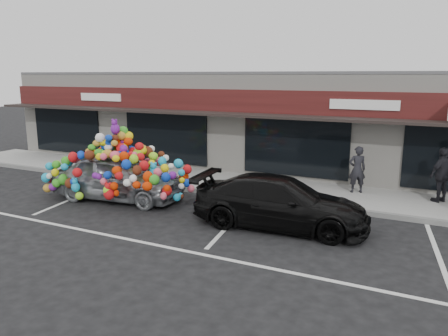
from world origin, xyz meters
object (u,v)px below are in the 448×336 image
at_px(black_sedan, 280,202).
at_px(pedestrian_a, 357,169).
at_px(pedestrian_c, 442,175).
at_px(toy_car, 118,172).

height_order(black_sedan, pedestrian_a, pedestrian_a).
bearing_deg(pedestrian_a, black_sedan, 45.10).
distance_m(pedestrian_a, pedestrian_c, 2.65).
xyz_separation_m(pedestrian_a, pedestrian_c, (2.64, 0.02, 0.07)).
distance_m(black_sedan, pedestrian_c, 5.78).
distance_m(toy_car, pedestrian_c, 10.64).
bearing_deg(toy_car, black_sedan, -97.71).
bearing_deg(black_sedan, toy_car, 84.01).
bearing_deg(pedestrian_c, pedestrian_a, -49.63).
height_order(pedestrian_a, pedestrian_c, pedestrian_c).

